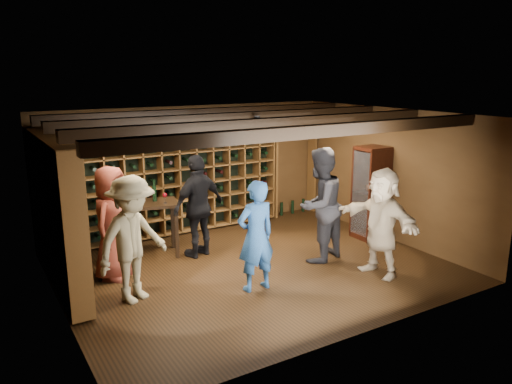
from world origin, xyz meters
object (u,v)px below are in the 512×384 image
man_grey_suit (320,205)px  guest_khaki (132,240)px  tasting_table (140,210)px  guest_woman_black (199,206)px  display_cabinet (370,194)px  guest_beige (381,222)px  man_blue_shirt (256,236)px  guest_red_floral (112,223)px

man_grey_suit → guest_khaki: (-3.18, 0.10, -0.07)m
man_grey_suit → tasting_table: size_ratio=1.40×
guest_woman_black → display_cabinet: bearing=149.4°
display_cabinet → tasting_table: size_ratio=1.26×
display_cabinet → guest_beige: 1.82m
guest_woman_black → guest_beige: bearing=116.6°
man_grey_suit → display_cabinet: bearing=178.0°
man_blue_shirt → guest_khaki: (-1.64, 0.57, 0.07)m
man_blue_shirt → guest_beige: guest_beige is taller
man_blue_shirt → guest_red_floral: size_ratio=0.93×
man_blue_shirt → tasting_table: bearing=-66.5°
display_cabinet → tasting_table: 4.32m
man_grey_suit → guest_red_floral: (-3.20, 1.05, -0.08)m
display_cabinet → man_blue_shirt: bearing=-163.6°
man_blue_shirt → guest_red_floral: guest_red_floral is taller
display_cabinet → man_grey_suit: (-1.58, -0.44, 0.11)m
guest_woman_black → guest_khaki: size_ratio=1.00×
man_blue_shirt → guest_beige: (1.98, -0.51, 0.03)m
man_blue_shirt → guest_khaki: guest_khaki is taller
guest_khaki → tasting_table: 1.75m
display_cabinet → guest_khaki: size_ratio=0.97×
man_grey_suit → guest_beige: (0.45, -0.99, -0.11)m
guest_red_floral → guest_khaki: (0.03, -0.95, 0.01)m
man_blue_shirt → guest_khaki: size_ratio=0.92×
guest_woman_black → guest_khaki: guest_khaki is taller
man_blue_shirt → guest_red_floral: 2.26m
display_cabinet → guest_beige: size_ratio=1.01×
guest_woman_black → guest_beige: guest_woman_black is taller
man_blue_shirt → tasting_table: (-1.01, 2.20, 0.01)m
guest_red_floral → tasting_table: bearing=-3.1°
guest_woman_black → guest_khaki: 1.90m
guest_red_floral → guest_khaki: guest_khaki is taller
guest_beige → guest_red_floral: bearing=-123.2°
guest_red_floral → tasting_table: (0.66, 0.68, -0.05)m
man_grey_suit → guest_red_floral: size_ratio=1.09×
display_cabinet → guest_woman_black: 3.33m
display_cabinet → tasting_table: display_cabinet is taller
guest_woman_black → guest_beige: size_ratio=1.04×
guest_beige → tasting_table: bearing=-136.3°
guest_khaki → display_cabinet: bearing=-20.6°
tasting_table → guest_red_floral: bearing=-119.8°
tasting_table → guest_woman_black: bearing=-14.5°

